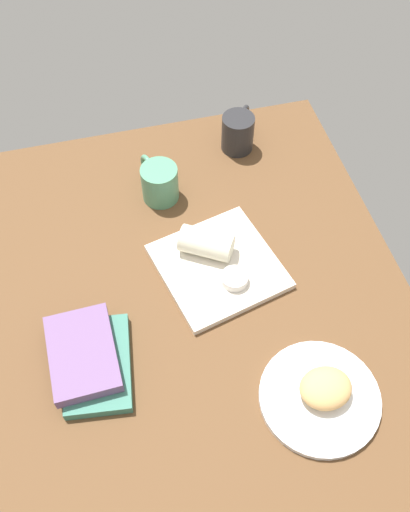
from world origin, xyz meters
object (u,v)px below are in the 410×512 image
Objects in this scene: sauce_cup at (235,278)px; breakfast_wrap at (206,243)px; square_plate at (218,266)px; scone_pastry at (326,388)px; second_mug at (159,182)px; round_plate at (319,398)px; book_stack at (90,359)px; coffee_mug at (238,131)px.

breakfast_wrap reaches higher than sauce_cup.
sauce_cup is (5.02, 2.14, 1.93)cm from square_plate.
breakfast_wrap reaches higher than scone_pastry.
sauce_cup is 0.43× the size of second_mug.
round_plate is at bearing 16.86° from sauce_cup.
scone_pastry is 60.10cm from second_mug.
scone_pastry is at bearing 67.58° from book_stack.
square_plate is 5.80cm from breakfast_wrap.
book_stack is at bearing -71.42° from sauce_cup.
second_mug is (-39.75, 21.80, 2.08)cm from book_stack.
second_mug reaches higher than scone_pastry.
coffee_mug is 25.40cm from second_mug.
breakfast_wrap is 0.86× the size of second_mug.
breakfast_wrap is at bearing 17.53° from second_mug.
scone_pastry is at bearing 51.19° from breakfast_wrap.
breakfast_wrap is 20.94cm from second_mug.
square_plate is 1.12× the size of book_stack.
breakfast_wrap is at bearing -160.21° from scone_pastry.
sauce_cup is 0.47× the size of coffee_mug.
scone_pastry is 0.41× the size of square_plate.
second_mug is at bearing -160.99° from scone_pastry.
breakfast_wrap is at bearing -161.57° from round_plate.
square_plate is at bearing -160.62° from scone_pastry.
second_mug reaches higher than breakfast_wrap.
square_plate is at bearing 18.50° from second_mug.
sauce_cup is at bearing -17.04° from coffee_mug.
sauce_cup reaches higher than round_plate.
round_plate is 34.95cm from square_plate.
round_plate is 2.32× the size of scone_pastry.
scone_pastry is at bearing 19.38° from square_plate.
round_plate is at bearing -3.22° from coffee_mug.
square_plate is (-33.27, -10.71, 0.10)cm from round_plate.
square_plate is 4.26× the size of sauce_cup.
scone_pastry is at bearing -2.54° from coffee_mug.
scone_pastry is 1.73× the size of sauce_cup.
coffee_mug is 0.91× the size of second_mug.
breakfast_wrap is 0.53× the size of book_stack.
round_plate is 1.06× the size of book_stack.
second_mug is at bearing -161.88° from round_plate.
second_mug is at bearing -62.88° from coffee_mug.
sauce_cup is at bearing 108.58° from book_stack.
second_mug is (11.58, -22.61, -0.27)cm from coffee_mug.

